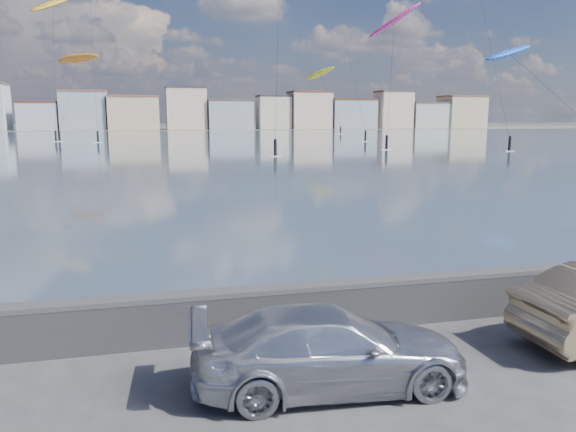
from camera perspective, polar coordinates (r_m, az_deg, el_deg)
The scene contains 11 objects.
ground at distance 9.14m, azimuth -0.04°, elevation -18.42°, with size 700.00×700.00×0.00m, color #333335.
bay_water at distance 99.41m, azimuth -12.92°, elevation 7.32°, with size 500.00×177.00×0.00m, color #435265.
far_shore_strip at distance 207.85m, azimuth -13.56°, elevation 8.60°, with size 500.00×60.00×0.00m, color #4C473D.
seawall at distance 11.32m, azimuth -3.37°, elevation -9.44°, with size 400.00×0.36×1.08m.
far_buildings at distance 193.83m, azimuth -13.20°, elevation 10.31°, with size 240.79×13.26×14.60m.
car_silver at distance 9.36m, azimuth 4.29°, elevation -13.29°, with size 1.83×4.50×1.30m, color #B8BAC1.
kitesurfer_3 at distance 156.81m, azimuth 3.34°, elevation 14.19°, with size 8.10×18.12×18.21m.
kitesurfer_6 at distance 118.63m, azimuth -20.57°, elevation 14.65°, with size 8.73×13.41×16.69m.
kitesurfer_7 at distance 84.92m, azimuth 10.74°, elevation 18.76°, with size 8.40×10.77×20.39m.
kitesurfer_10 at distance 82.18m, azimuth 21.63°, elevation 15.03°, with size 8.83×17.48×14.20m.
kitesurfer_11 at distance 121.97m, azimuth -22.76°, elevation 19.21°, with size 9.19×17.79×28.24m.
Camera 1 is at (-1.93, -7.80, 4.36)m, focal length 35.00 mm.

